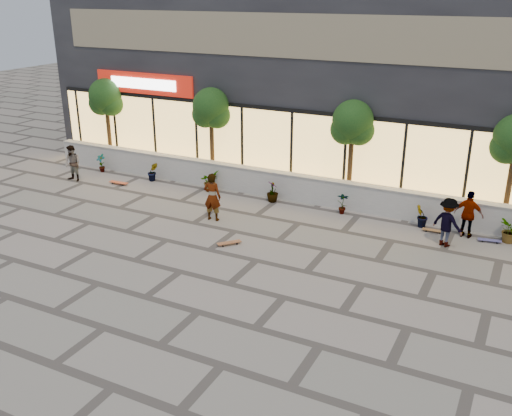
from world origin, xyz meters
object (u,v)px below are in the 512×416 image
at_px(tree_west, 106,99).
at_px(tree_mideast, 353,125).
at_px(skateboard_right_far, 490,240).
at_px(skater_center, 212,197).
at_px(skater_left, 73,163).
at_px(tree_midwest, 211,110).
at_px(skater_right_near, 469,214).
at_px(skateboard_left, 119,183).
at_px(skateboard_center, 229,243).
at_px(skater_right_far, 448,222).
at_px(skateboard_right_near, 433,230).

relative_size(tree_west, tree_mideast, 1.00).
bearing_deg(skateboard_right_far, skater_center, -175.44).
distance_m(tree_west, skateboard_right_far, 17.07).
relative_size(skater_left, skateboard_right_far, 2.06).
relative_size(tree_midwest, skater_left, 2.56).
height_order(skater_left, skater_right_near, skater_right_near).
relative_size(tree_west, skateboard_right_far, 5.26).
bearing_deg(tree_west, skateboard_left, -44.99).
height_order(tree_midwest, skater_center, tree_midwest).
height_order(tree_midwest, skateboard_left, tree_midwest).
bearing_deg(tree_mideast, skateboard_center, -111.38).
distance_m(skater_right_far, skateboard_left, 13.21).
height_order(tree_west, skateboard_right_far, tree_west).
relative_size(tree_mideast, skater_right_far, 2.46).
distance_m(tree_mideast, skateboard_left, 9.91).
bearing_deg(tree_midwest, skater_right_far, -13.46).
relative_size(skater_right_near, skateboard_center, 2.22).
bearing_deg(skateboard_right_near, tree_midwest, 168.17).
xyz_separation_m(tree_midwest, skateboard_right_far, (11.25, -1.50, -2.91)).
distance_m(tree_mideast, skater_center, 5.75).
xyz_separation_m(tree_mideast, skateboard_right_near, (3.48, -1.50, -2.91)).
distance_m(tree_mideast, skater_right_near, 5.20).
distance_m(skater_right_far, skateboard_right_far, 1.70).
distance_m(tree_west, skateboard_right_near, 15.33).
height_order(tree_west, skater_left, tree_west).
relative_size(tree_west, skater_center, 2.28).
relative_size(skater_right_near, skateboard_left, 1.86).
height_order(tree_midwest, skateboard_right_far, tree_midwest).
height_order(skater_right_near, skater_right_far, same).
xyz_separation_m(tree_west, skateboard_left, (2.30, -2.30, -2.90)).
height_order(skater_center, skateboard_right_near, skater_center).
height_order(skater_right_near, skateboard_center, skater_right_near).
height_order(tree_west, skateboard_left, tree_west).
bearing_deg(skateboard_left, tree_west, 132.82).
bearing_deg(skater_right_far, skateboard_center, 51.29).
bearing_deg(skateboard_center, skater_center, 85.48).
bearing_deg(skateboard_right_near, skateboard_right_far, -2.84).
bearing_deg(skateboard_right_far, skateboard_right_near, 169.73).
xyz_separation_m(skateboard_center, skateboard_right_near, (5.61, 3.96, -0.01)).
xyz_separation_m(tree_west, tree_midwest, (5.50, 0.00, 0.00)).
xyz_separation_m(skater_center, skateboard_right_far, (8.94, 2.37, -0.79)).
distance_m(tree_mideast, skateboard_right_far, 6.19).
bearing_deg(skateboard_center, skater_right_near, -17.35).
height_order(skateboard_center, skateboard_left, skateboard_left).
relative_size(tree_midwest, skateboard_left, 4.58).
bearing_deg(tree_midwest, tree_mideast, 0.00).
xyz_separation_m(skateboard_left, skateboard_right_far, (14.44, 0.80, -0.01)).
distance_m(tree_west, skater_center, 8.97).
bearing_deg(skater_center, skateboard_center, 128.44).
distance_m(skater_center, skateboard_right_near, 7.59).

